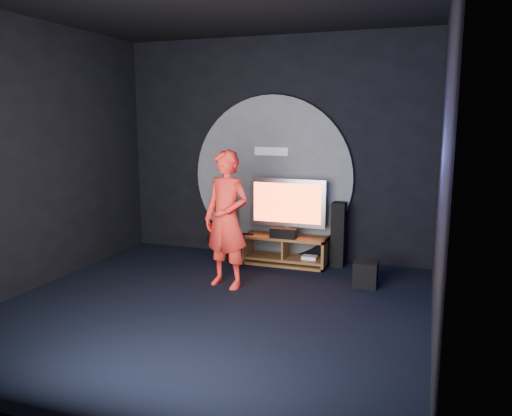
{
  "coord_description": "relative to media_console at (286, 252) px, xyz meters",
  "views": [
    {
      "loc": [
        2.39,
        -5.15,
        2.23
      ],
      "look_at": [
        0.21,
        1.05,
        1.05
      ],
      "focal_mm": 35.0,
      "sensor_mm": 36.0,
      "label": 1
    }
  ],
  "objects": [
    {
      "name": "floor",
      "position": [
        -0.36,
        -2.05,
        -0.2
      ],
      "size": [
        5.0,
        5.0,
        0.0
      ],
      "primitive_type": "plane",
      "color": "black",
      "rests_on": "ground"
    },
    {
      "name": "back_wall",
      "position": [
        -0.36,
        0.45,
        1.55
      ],
      "size": [
        5.0,
        0.04,
        3.5
      ],
      "primitive_type": "cube",
      "color": "black",
      "rests_on": "ground"
    },
    {
      "name": "front_wall",
      "position": [
        -0.36,
        -4.55,
        1.55
      ],
      "size": [
        5.0,
        0.04,
        3.5
      ],
      "primitive_type": "cube",
      "color": "black",
      "rests_on": "ground"
    },
    {
      "name": "left_wall",
      "position": [
        -2.86,
        -2.05,
        1.55
      ],
      "size": [
        0.04,
        5.0,
        3.5
      ],
      "primitive_type": "cube",
      "color": "black",
      "rests_on": "ground"
    },
    {
      "name": "right_wall",
      "position": [
        2.14,
        -2.05,
        1.55
      ],
      "size": [
        0.04,
        5.0,
        3.5
      ],
      "primitive_type": "cube",
      "color": "black",
      "rests_on": "ground"
    },
    {
      "name": "wall_disc_panel",
      "position": [
        -0.36,
        0.39,
        1.11
      ],
      "size": [
        2.6,
        0.11,
        2.6
      ],
      "color": "#515156",
      "rests_on": "ground"
    },
    {
      "name": "media_console",
      "position": [
        0.0,
        0.0,
        0.0
      ],
      "size": [
        1.28,
        0.45,
        0.45
      ],
      "color": "brown",
      "rests_on": "ground"
    },
    {
      "name": "tv",
      "position": [
        -0.01,
        0.07,
        0.73
      ],
      "size": [
        1.19,
        0.22,
        0.88
      ],
      "color": "#A8A7AE",
      "rests_on": "media_console"
    },
    {
      "name": "center_speaker",
      "position": [
        -0.01,
        -0.13,
        0.33
      ],
      "size": [
        0.4,
        0.15,
        0.15
      ],
      "primitive_type": "cube",
      "color": "black",
      "rests_on": "media_console"
    },
    {
      "name": "remote",
      "position": [
        -0.59,
        -0.12,
        0.27
      ],
      "size": [
        0.18,
        0.05,
        0.02
      ],
      "primitive_type": "cube",
      "color": "black",
      "rests_on": "media_console"
    },
    {
      "name": "tower_speaker_left",
      "position": [
        -1.0,
        -0.11,
        0.3
      ],
      "size": [
        0.2,
        0.22,
        0.99
      ],
      "primitive_type": "cube",
      "color": "black",
      "rests_on": "ground"
    },
    {
      "name": "tower_speaker_right",
      "position": [
        0.77,
        0.17,
        0.3
      ],
      "size": [
        0.2,
        0.22,
        0.99
      ],
      "primitive_type": "cube",
      "color": "black",
      "rests_on": "ground"
    },
    {
      "name": "subwoofer",
      "position": [
        1.29,
        -0.63,
        -0.02
      ],
      "size": [
        0.31,
        0.31,
        0.34
      ],
      "primitive_type": "cube",
      "color": "black",
      "rests_on": "ground"
    },
    {
      "name": "player",
      "position": [
        -0.47,
        -1.24,
        0.72
      ],
      "size": [
        0.76,
        0.59,
        1.84
      ],
      "primitive_type": "imported",
      "rotation": [
        0.0,
        0.0,
        -0.24
      ],
      "color": "#FB2B22",
      "rests_on": "ground"
    }
  ]
}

